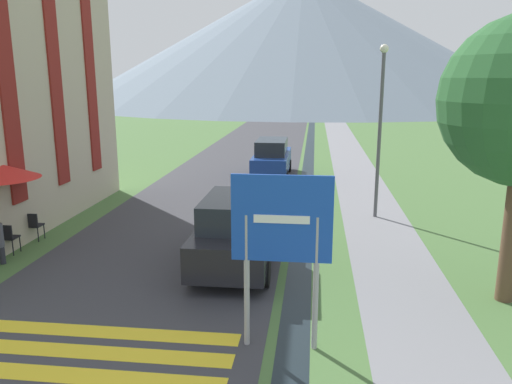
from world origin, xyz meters
TOP-DOWN VIEW (x-y plane):
  - ground_plane at (0.00, 20.00)m, footprint 160.00×160.00m
  - road at (-2.50, 30.00)m, footprint 6.40×60.00m
  - footpath at (3.60, 30.00)m, footprint 2.20×60.00m
  - drainage_channel at (1.20, 30.00)m, footprint 0.60×60.00m
  - crosswalk_marking at (-2.50, 3.91)m, footprint 5.44×2.54m
  - mountain_distant at (-1.04, 90.44)m, footprint 82.17×82.17m
  - road_sign at (0.97, 4.85)m, footprint 1.72×0.11m
  - parked_car_near at (-0.40, 8.70)m, footprint 1.90×4.35m
  - parked_car_far at (-0.50, 20.23)m, footprint 1.71×4.52m
  - cafe_chair_far_right at (-6.59, 9.87)m, footprint 0.40×0.40m
  - cafe_chair_middle at (-6.65, 8.72)m, footprint 0.40×0.40m
  - cafe_umbrella_middle_red at (-6.78, 8.89)m, footprint 2.05×2.05m
  - streetlamp at (3.63, 13.69)m, footprint 0.28×0.28m

SIDE VIEW (x-z plane):
  - ground_plane at x=0.00m, z-range 0.00..0.00m
  - drainage_channel at x=1.20m, z-range 0.00..0.00m
  - road at x=-2.50m, z-range 0.00..0.01m
  - footpath at x=3.60m, z-range 0.00..0.01m
  - crosswalk_marking at x=-2.50m, z-range 0.00..0.01m
  - cafe_chair_far_right at x=-6.59m, z-range 0.09..0.94m
  - cafe_chair_middle at x=-6.65m, z-range 0.09..0.94m
  - parked_car_far at x=-0.50m, z-range 0.00..1.82m
  - parked_car_near at x=-0.40m, z-range 0.00..1.82m
  - road_sign at x=0.97m, z-range 0.50..3.63m
  - cafe_umbrella_middle_red at x=-6.78m, z-range 1.03..3.49m
  - streetlamp at x=3.63m, z-range 0.49..6.20m
  - mountain_distant at x=-1.04m, z-range 0.00..22.62m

